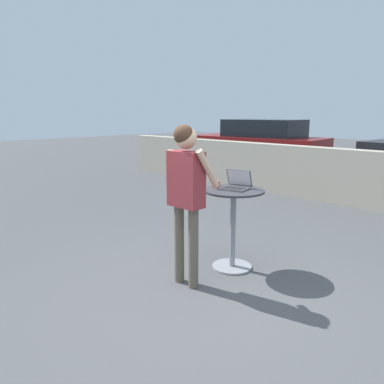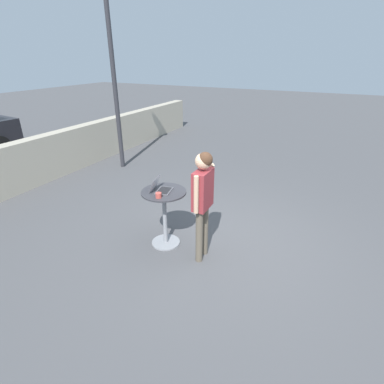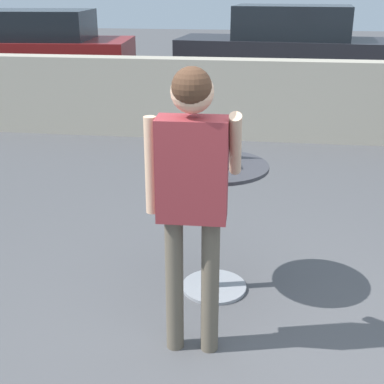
{
  "view_description": "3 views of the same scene",
  "coord_description": "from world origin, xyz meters",
  "px_view_note": "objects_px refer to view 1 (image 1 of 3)",
  "views": [
    {
      "loc": [
        2.33,
        -2.55,
        1.89
      ],
      "look_at": [
        -0.56,
        0.32,
        1.03
      ],
      "focal_mm": 35.0,
      "sensor_mm": 36.0,
      "label": 1
    },
    {
      "loc": [
        -4.13,
        -1.49,
        3.0
      ],
      "look_at": [
        -0.29,
        0.43,
        1.02
      ],
      "focal_mm": 28.0,
      "sensor_mm": 36.0,
      "label": 2
    },
    {
      "loc": [
        -0.11,
        -2.64,
        2.17
      ],
      "look_at": [
        -0.52,
        0.38,
        0.98
      ],
      "focal_mm": 50.0,
      "sensor_mm": 36.0,
      "label": 3
    }
  ],
  "objects_px": {
    "cafe_table": "(233,217)",
    "coffee_mug": "(216,184)",
    "standing_person": "(186,185)",
    "parked_car_further_down": "(259,144)",
    "laptop": "(236,185)"
  },
  "relations": [
    {
      "from": "parked_car_further_down",
      "to": "standing_person",
      "type": "bearing_deg",
      "value": -59.76
    },
    {
      "from": "parked_car_further_down",
      "to": "coffee_mug",
      "type": "bearing_deg",
      "value": -58.41
    },
    {
      "from": "coffee_mug",
      "to": "laptop",
      "type": "bearing_deg",
      "value": 24.37
    },
    {
      "from": "laptop",
      "to": "coffee_mug",
      "type": "distance_m",
      "value": 0.25
    },
    {
      "from": "coffee_mug",
      "to": "standing_person",
      "type": "xyz_separation_m",
      "value": [
        0.16,
        -0.67,
        0.11
      ]
    },
    {
      "from": "laptop",
      "to": "coffee_mug",
      "type": "bearing_deg",
      "value": -155.63
    },
    {
      "from": "coffee_mug",
      "to": "standing_person",
      "type": "distance_m",
      "value": 0.7
    },
    {
      "from": "cafe_table",
      "to": "laptop",
      "type": "distance_m",
      "value": 0.4
    },
    {
      "from": "coffee_mug",
      "to": "parked_car_further_down",
      "type": "distance_m",
      "value": 8.32
    },
    {
      "from": "coffee_mug",
      "to": "standing_person",
      "type": "bearing_deg",
      "value": -76.27
    },
    {
      "from": "laptop",
      "to": "parked_car_further_down",
      "type": "bearing_deg",
      "value": 123.26
    },
    {
      "from": "cafe_table",
      "to": "parked_car_further_down",
      "type": "height_order",
      "value": "parked_car_further_down"
    },
    {
      "from": "standing_person",
      "to": "laptop",
      "type": "bearing_deg",
      "value": 85.56
    },
    {
      "from": "cafe_table",
      "to": "coffee_mug",
      "type": "xyz_separation_m",
      "value": [
        -0.24,
        -0.05,
        0.39
      ]
    },
    {
      "from": "standing_person",
      "to": "cafe_table",
      "type": "bearing_deg",
      "value": 84.34
    }
  ]
}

